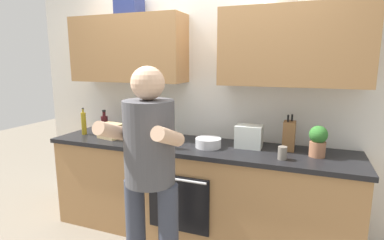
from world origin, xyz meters
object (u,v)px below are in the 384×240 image
object	(u,v)px
cup_stoneware	(282,153)
mixing_bowl	(208,143)
person_standing	(150,166)
grocery_bag_bread	(111,131)
bottle_wine	(104,122)
grocery_bag_produce	(249,136)
bottle_syrup	(161,132)
knife_block	(289,136)
bottle_water	(165,131)
potted_herb	(318,140)
bottle_soda	(147,131)
bottle_oil	(84,123)

from	to	relation	value
cup_stoneware	mixing_bowl	distance (m)	0.66
mixing_bowl	cup_stoneware	bearing A→B (deg)	-10.32
person_standing	grocery_bag_bread	distance (m)	1.15
bottle_wine	grocery_bag_produce	distance (m)	1.64
person_standing	bottle_syrup	world-z (taller)	person_standing
bottle_wine	knife_block	xyz separation A→B (m)	(1.97, -0.07, 0.04)
cup_stoneware	grocery_bag_bread	distance (m)	1.67
bottle_wine	cup_stoneware	distance (m)	1.98
mixing_bowl	bottle_water	bearing A→B (deg)	173.01
mixing_bowl	potted_herb	world-z (taller)	potted_herb
bottle_wine	cup_stoneware	bearing A→B (deg)	-10.44
potted_herb	grocery_bag_bread	bearing A→B (deg)	-177.43
bottle_wine	knife_block	size ratio (longest dim) A/B	0.73
bottle_soda	bottle_syrup	xyz separation A→B (m)	(0.20, -0.10, 0.03)
bottle_water	grocery_bag_produce	world-z (taller)	bottle_water
cup_stoneware	grocery_bag_bread	xyz separation A→B (m)	(-1.67, 0.09, 0.02)
bottle_wine	cup_stoneware	world-z (taller)	bottle_wine
cup_stoneware	potted_herb	distance (m)	0.32
bottle_oil	bottle_syrup	xyz separation A→B (m)	(0.98, -0.16, 0.02)
bottle_soda	bottle_wine	bearing A→B (deg)	157.18
bottle_oil	bottle_water	xyz separation A→B (m)	(0.92, 0.06, -0.02)
bottle_water	bottle_oil	bearing A→B (deg)	-176.29
knife_block	person_standing	bearing A→B (deg)	-130.75
bottle_wine	bottle_syrup	bearing A→B (deg)	-23.77
person_standing	knife_block	size ratio (longest dim) A/B	5.23
cup_stoneware	grocery_bag_bread	bearing A→B (deg)	176.84
bottle_water	mixing_bowl	size ratio (longest dim) A/B	1.09
bottle_soda	bottle_syrup	world-z (taller)	bottle_syrup
bottle_wine	mixing_bowl	size ratio (longest dim) A/B	0.99
bottle_syrup	bottle_wine	xyz separation A→B (m)	(-0.91, 0.40, -0.05)
mixing_bowl	knife_block	xyz separation A→B (m)	(0.67, 0.17, 0.09)
grocery_bag_bread	bottle_oil	bearing A→B (deg)	176.40
knife_block	grocery_bag_produce	distance (m)	0.34
bottle_water	grocery_bag_bread	bearing A→B (deg)	-171.78
bottle_oil	grocery_bag_produce	distance (m)	1.71
bottle_water	cup_stoneware	world-z (taller)	bottle_water
bottle_soda	grocery_bag_produce	distance (m)	0.95
grocery_bag_produce	bottle_oil	bearing A→B (deg)	-175.52
cup_stoneware	knife_block	xyz separation A→B (m)	(0.03, 0.29, 0.07)
knife_block	potted_herb	distance (m)	0.26
person_standing	cup_stoneware	distance (m)	1.05
bottle_syrup	person_standing	bearing A→B (deg)	-69.62
bottle_wine	grocery_bag_bread	world-z (taller)	bottle_wine
bottle_oil	bottle_wine	xyz separation A→B (m)	(0.08, 0.24, -0.03)
bottle_water	cup_stoneware	distance (m)	1.12
bottle_syrup	bottle_wine	size ratio (longest dim) A/B	1.46
bottle_oil	bottle_wine	distance (m)	0.26
bottle_wine	cup_stoneware	xyz separation A→B (m)	(1.94, -0.36, -0.04)
bottle_soda	bottle_oil	distance (m)	0.78
bottle_oil	cup_stoneware	bearing A→B (deg)	-3.24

